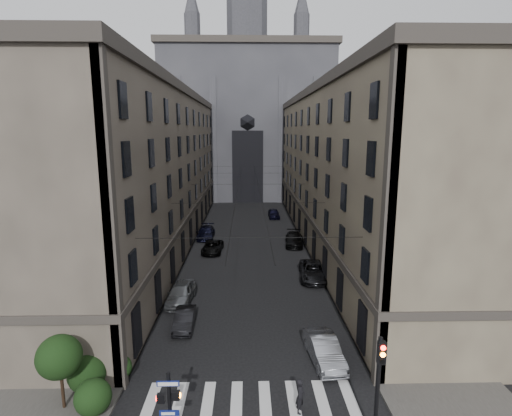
{
  "coord_description": "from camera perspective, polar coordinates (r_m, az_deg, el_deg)",
  "views": [
    {
      "loc": [
        -0.15,
        -13.7,
        13.96
      ],
      "look_at": [
        0.39,
        10.24,
        9.32
      ],
      "focal_mm": 28.0,
      "sensor_mm": 36.0,
      "label": 1
    }
  ],
  "objects": [
    {
      "name": "sidewalk_left",
      "position": [
        52.64,
        -12.64,
        -4.59
      ],
      "size": [
        7.0,
        80.0,
        0.15
      ],
      "primitive_type": "cube",
      "color": "#383533",
      "rests_on": "ground"
    },
    {
      "name": "sidewalk_right",
      "position": [
        52.7,
        10.44,
        -4.49
      ],
      "size": [
        7.0,
        80.0,
        0.15
      ],
      "primitive_type": "cube",
      "color": "#383533",
      "rests_on": "ground"
    },
    {
      "name": "zebra_crossing",
      "position": [
        23.34,
        -0.75,
        -25.75
      ],
      "size": [
        11.0,
        3.2,
        0.01
      ],
      "primitive_type": "cube",
      "color": "beige",
      "rests_on": "ground"
    },
    {
      "name": "building_left",
      "position": [
        51.66,
        -16.28,
        5.41
      ],
      "size": [
        13.6,
        60.6,
        18.85
      ],
      "color": "#463F36",
      "rests_on": "ground"
    },
    {
      "name": "building_right",
      "position": [
        51.74,
        14.0,
        5.54
      ],
      "size": [
        13.6,
        60.6,
        18.85
      ],
      "color": "brown",
      "rests_on": "ground"
    },
    {
      "name": "gothic_tower",
      "position": [
        88.74,
        -1.24,
        13.46
      ],
      "size": [
        35.0,
        23.0,
        58.0
      ],
      "color": "#2D2D33",
      "rests_on": "ground"
    },
    {
      "name": "pedestrian_signal_left",
      "position": [
        19.44,
        -12.26,
        -26.08
      ],
      "size": [
        1.02,
        0.38,
        4.0
      ],
      "color": "black",
      "rests_on": "ground"
    },
    {
      "name": "traffic_light_right",
      "position": [
        19.78,
        17.13,
        -22.22
      ],
      "size": [
        0.34,
        0.5,
        5.2
      ],
      "color": "black",
      "rests_on": "ground"
    },
    {
      "name": "shrub_cluster",
      "position": [
        23.9,
        -23.7,
        -20.61
      ],
      "size": [
        3.9,
        4.4,
        3.9
      ],
      "color": "black",
      "rests_on": "sidewalk_left"
    },
    {
      "name": "tram_wires",
      "position": [
        49.79,
        -1.12,
        3.23
      ],
      "size": [
        14.0,
        60.0,
        0.43
      ],
      "color": "black",
      "rests_on": "ground"
    },
    {
      "name": "car_left_near",
      "position": [
        34.14,
        -10.67,
        -11.87
      ],
      "size": [
        2.26,
        4.89,
        1.62
      ],
      "primitive_type": "imported",
      "rotation": [
        0.0,
        0.0,
        -0.07
      ],
      "color": "slate",
      "rests_on": "ground"
    },
    {
      "name": "car_left_midnear",
      "position": [
        30.21,
        -10.19,
        -15.38
      ],
      "size": [
        1.47,
        3.92,
        1.28
      ],
      "primitive_type": "imported",
      "rotation": [
        0.0,
        0.0,
        0.03
      ],
      "color": "black",
      "rests_on": "ground"
    },
    {
      "name": "car_left_midfar",
      "position": [
        46.93,
        -6.23,
        -5.55
      ],
      "size": [
        2.46,
        4.88,
        1.32
      ],
      "primitive_type": "imported",
      "rotation": [
        0.0,
        0.0,
        -0.06
      ],
      "color": "black",
      "rests_on": "ground"
    },
    {
      "name": "car_left_far",
      "position": [
        53.16,
        -7.16,
        -3.5
      ],
      "size": [
        2.11,
        5.16,
        1.5
      ],
      "primitive_type": "imported",
      "rotation": [
        0.0,
        0.0,
        0.0
      ],
      "color": "black",
      "rests_on": "ground"
    },
    {
      "name": "car_right_near",
      "position": [
        26.29,
        9.69,
        -19.32
      ],
      "size": [
        2.12,
        4.8,
        1.53
      ],
      "primitive_type": "imported",
      "rotation": [
        0.0,
        0.0,
        0.11
      ],
      "color": "gray",
      "rests_on": "ground"
    },
    {
      "name": "car_right_midnear",
      "position": [
        39.0,
        8.25,
        -8.89
      ],
      "size": [
        3.08,
        5.84,
        1.57
      ],
      "primitive_type": "imported",
      "rotation": [
        0.0,
        0.0,
        -0.09
      ],
      "color": "black",
      "rests_on": "ground"
    },
    {
      "name": "car_right_midfar",
      "position": [
        49.73,
        5.47,
        -4.47
      ],
      "size": [
        2.61,
        5.39,
        1.51
      ],
      "primitive_type": "imported",
      "rotation": [
        0.0,
        0.0,
        -0.1
      ],
      "color": "black",
      "rests_on": "ground"
    },
    {
      "name": "car_right_far",
      "position": [
        64.96,
        2.56,
        -0.78
      ],
      "size": [
        1.83,
        4.33,
        1.46
      ],
      "primitive_type": "imported",
      "rotation": [
        0.0,
        0.0,
        0.02
      ],
      "color": "black",
      "rests_on": "ground"
    },
    {
      "name": "pedestrian",
      "position": [
        22.2,
        6.36,
        -25.14
      ],
      "size": [
        0.64,
        0.77,
        1.81
      ],
      "primitive_type": "imported",
      "rotation": [
        0.0,
        0.0,
        1.2
      ],
      "color": "black",
      "rests_on": "ground"
    }
  ]
}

